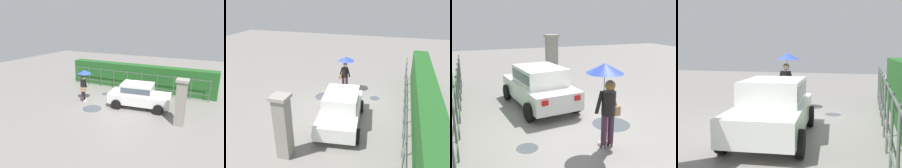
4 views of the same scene
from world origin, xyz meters
TOP-DOWN VIEW (x-y plane):
  - ground_plane at (0.00, 0.00)m, footprint 40.00×40.00m
  - car at (1.43, 0.17)m, footprint 3.89×2.22m
  - pedestrian at (-2.10, -0.54)m, footprint 0.90×0.90m
  - fence_section at (0.15, 2.89)m, footprint 10.47×0.05m
  - puddle_near at (-0.98, -1.41)m, footprint 1.14×1.14m
  - puddle_far at (-1.53, 1.31)m, footprint 0.55×0.55m

SIDE VIEW (x-z plane):
  - ground_plane at x=0.00m, z-range 0.00..0.00m
  - puddle_near at x=-0.98m, z-range 0.00..0.00m
  - puddle_far at x=-1.53m, z-range 0.00..0.00m
  - car at x=1.43m, z-range 0.06..1.54m
  - fence_section at x=0.15m, z-range 0.07..1.57m
  - pedestrian at x=-2.10m, z-range 0.49..2.61m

